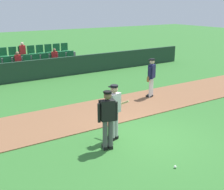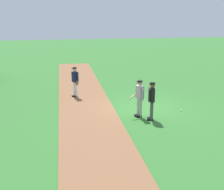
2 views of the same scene
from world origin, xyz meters
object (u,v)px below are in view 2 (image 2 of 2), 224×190
object	(u,v)px
baseball	(181,110)
runner_navy_jersey	(75,81)
batter_grey_jersey	(139,97)
umpire_home_plate	(152,99)

from	to	relation	value
baseball	runner_navy_jersey	bearing A→B (deg)	56.19
runner_navy_jersey	batter_grey_jersey	bearing A→B (deg)	-143.70
umpire_home_plate	runner_navy_jersey	distance (m)	5.35
batter_grey_jersey	baseball	world-z (taller)	batter_grey_jersey
batter_grey_jersey	umpire_home_plate	size ratio (longest dim) A/B	1.00
runner_navy_jersey	baseball	xyz separation A→B (m)	(-3.39, -5.06, -0.93)
baseball	umpire_home_plate	bearing A→B (deg)	115.73
batter_grey_jersey	umpire_home_plate	world-z (taller)	same
batter_grey_jersey	baseball	xyz separation A→B (m)	(0.39, -2.29, -0.93)
umpire_home_plate	baseball	bearing A→B (deg)	-64.27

